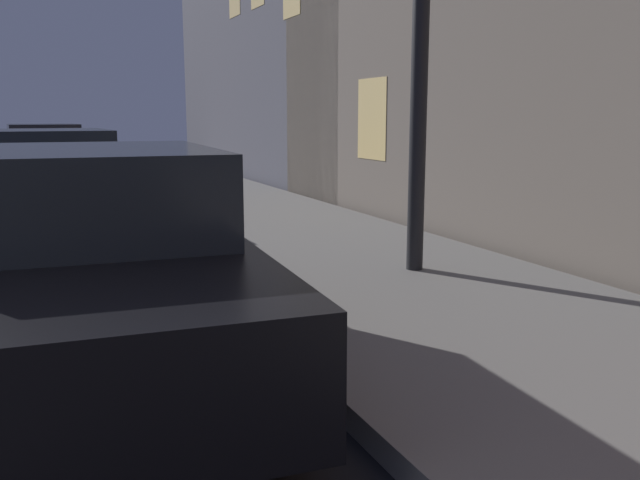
# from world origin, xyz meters

# --- Properties ---
(car_black) EXTENTS (2.31, 4.57, 1.43)m
(car_black) POSITION_xyz_m (2.85, 2.77, 0.70)
(car_black) COLOR black
(car_black) RESTS_ON ground
(car_blue) EXTENTS (2.09, 4.32, 1.43)m
(car_blue) POSITION_xyz_m (2.85, 9.03, 0.71)
(car_blue) COLOR navy
(car_blue) RESTS_ON ground
(car_red) EXTENTS (2.13, 4.36, 1.43)m
(car_red) POSITION_xyz_m (2.85, 15.73, 0.70)
(car_red) COLOR maroon
(car_red) RESTS_ON ground
(building_far) EXTENTS (7.61, 11.89, 8.07)m
(building_far) POSITION_xyz_m (11.10, 14.45, 4.04)
(building_far) COLOR #4C4C56
(building_far) RESTS_ON ground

